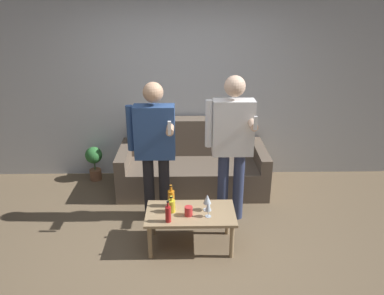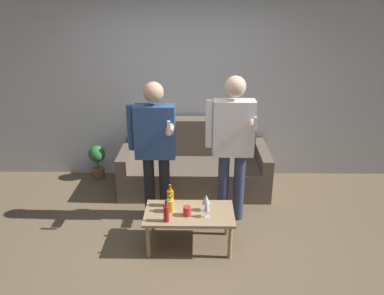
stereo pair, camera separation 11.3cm
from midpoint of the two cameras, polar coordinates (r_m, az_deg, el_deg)
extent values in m
plane|color=#756047|center=(3.97, -3.09, -16.31)|extent=(16.00, 16.00, 0.00)
cube|color=silver|center=(5.24, -2.66, 9.71)|extent=(8.00, 0.06, 2.70)
cube|color=#6B5B4C|center=(5.01, -0.54, -4.84)|extent=(1.68, 0.64, 0.39)
cube|color=#6B5B4C|center=(5.31, -0.59, -0.22)|extent=(1.68, 0.25, 0.91)
cube|color=#6B5B4C|center=(5.16, -10.73, -3.26)|extent=(0.14, 0.89, 0.58)
cube|color=#6B5B4C|center=(5.17, 9.60, -3.13)|extent=(0.14, 0.89, 0.58)
cube|color=tan|center=(3.90, -1.07, -10.02)|extent=(0.92, 0.50, 0.03)
cylinder|color=tan|center=(3.87, -7.31, -14.12)|extent=(0.04, 0.04, 0.37)
cylinder|color=tan|center=(3.87, 5.22, -14.06)|extent=(0.04, 0.04, 0.37)
cylinder|color=tan|center=(4.20, -6.74, -10.89)|extent=(0.04, 0.04, 0.37)
cylinder|color=tan|center=(4.20, 4.65, -10.83)|extent=(0.04, 0.04, 0.37)
cylinder|color=orange|center=(3.96, -4.01, -7.78)|extent=(0.07, 0.07, 0.18)
cylinder|color=orange|center=(3.90, -4.06, -6.20)|extent=(0.03, 0.03, 0.07)
cylinder|color=black|center=(3.89, -4.07, -5.83)|extent=(0.03, 0.03, 0.01)
cylinder|color=yellow|center=(3.88, -3.98, -8.91)|extent=(0.08, 0.08, 0.13)
cylinder|color=yellow|center=(3.83, -4.02, -7.74)|extent=(0.03, 0.03, 0.05)
cylinder|color=black|center=(3.82, -4.03, -7.49)|extent=(0.03, 0.03, 0.01)
cylinder|color=#B21E1E|center=(3.71, -4.54, -10.12)|extent=(0.06, 0.06, 0.16)
cylinder|color=#B21E1E|center=(3.66, -4.59, -8.61)|extent=(0.02, 0.02, 0.06)
cylinder|color=black|center=(3.64, -4.60, -8.26)|extent=(0.03, 0.03, 0.01)
cylinder|color=silver|center=(3.82, 1.61, -10.44)|extent=(0.06, 0.06, 0.01)
cylinder|color=silver|center=(3.80, 1.62, -9.97)|extent=(0.01, 0.01, 0.07)
cone|color=silver|center=(3.76, 1.63, -8.92)|extent=(0.06, 0.06, 0.09)
cylinder|color=silver|center=(3.93, 1.48, -9.47)|extent=(0.08, 0.08, 0.01)
cylinder|color=silver|center=(3.91, 1.48, -8.97)|extent=(0.01, 0.01, 0.07)
cone|color=silver|center=(3.86, 1.50, -7.84)|extent=(0.08, 0.08, 0.10)
cylinder|color=red|center=(3.82, -1.39, -9.67)|extent=(0.08, 0.08, 0.10)
cylinder|color=#232328|center=(4.38, -7.29, -6.24)|extent=(0.12, 0.12, 0.79)
cylinder|color=#232328|center=(4.37, -4.97, -6.25)|extent=(0.12, 0.12, 0.79)
cube|color=#2D4C84|center=(4.10, -6.52, 2.36)|extent=(0.44, 0.19, 0.60)
sphere|color=tan|center=(3.97, -6.79, 8.35)|extent=(0.22, 0.22, 0.22)
cylinder|color=#2D4C84|center=(4.12, -10.17, 2.90)|extent=(0.08, 0.08, 0.51)
cylinder|color=tan|center=(3.92, -4.17, 2.94)|extent=(0.08, 0.27, 0.08)
cube|color=white|center=(3.75, -4.33, 2.98)|extent=(0.03, 0.03, 0.14)
cylinder|color=navy|center=(4.37, 3.98, -5.96)|extent=(0.13, 0.13, 0.82)
cylinder|color=navy|center=(4.39, 6.33, -5.92)|extent=(0.13, 0.13, 0.82)
cube|color=white|center=(4.10, 5.50, 3.03)|extent=(0.45, 0.20, 0.62)
sphere|color=beige|center=(3.97, 5.73, 9.28)|extent=(0.23, 0.23, 0.23)
cylinder|color=white|center=(4.06, 1.79, 3.64)|extent=(0.08, 0.08, 0.53)
cylinder|color=beige|center=(3.96, 8.35, 3.63)|extent=(0.08, 0.28, 0.08)
cube|color=white|center=(3.78, 8.80, 3.68)|extent=(0.03, 0.03, 0.14)
cylinder|color=#936042|center=(5.60, -15.03, -3.98)|extent=(0.17, 0.17, 0.16)
cylinder|color=#476B38|center=(5.54, -15.17, -2.60)|extent=(0.02, 0.02, 0.14)
sphere|color=#337A38|center=(5.48, -15.33, -1.13)|extent=(0.24, 0.24, 0.24)
camera|label=1|loc=(0.06, -90.81, -0.32)|focal=35.00mm
camera|label=2|loc=(0.06, 89.19, 0.32)|focal=35.00mm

